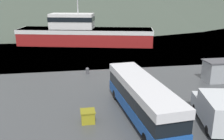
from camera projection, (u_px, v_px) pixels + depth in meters
The scene contains 7 objects.
water_surface at pixel (79, 10), 146.52m from camera, with size 240.00×240.00×0.00m, color #3D5160.
tour_bus at pixel (141, 97), 20.14m from camera, with size 3.55×11.39×3.11m.
delivery_van at pixel (216, 109), 18.96m from camera, with size 3.27×6.05×2.47m.
fishing_boat at pixel (83, 33), 48.67m from camera, with size 26.62×11.51×11.61m.
storage_bin at pixel (88, 116), 19.57m from camera, with size 1.15×1.09×1.01m.
dock_kiosk at pixel (218, 71), 28.56m from camera, with size 3.32×2.27×2.45m.
mooring_bollard at pixel (87, 70), 31.39m from camera, with size 0.45×0.45×0.82m.
Camera 1 is at (-4.93, -9.16, 9.79)m, focal length 40.00 mm.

